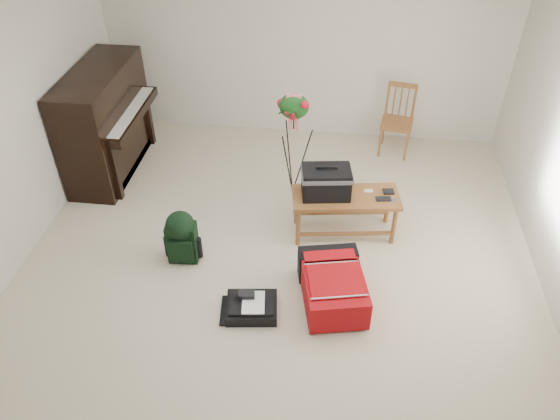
# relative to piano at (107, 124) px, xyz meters

# --- Properties ---
(floor) EXTENTS (5.00, 5.50, 0.01)m
(floor) POSITION_rel_piano_xyz_m (2.19, -1.60, -0.60)
(floor) COLOR #BBB296
(floor) RESTS_ON ground
(ceiling) EXTENTS (5.00, 5.50, 0.01)m
(ceiling) POSITION_rel_piano_xyz_m (2.19, -1.60, 1.90)
(ceiling) COLOR white
(ceiling) RESTS_ON wall_back
(wall_back) EXTENTS (5.00, 0.04, 2.50)m
(wall_back) POSITION_rel_piano_xyz_m (2.19, 1.15, 0.65)
(wall_back) COLOR beige
(wall_back) RESTS_ON floor
(piano) EXTENTS (0.71, 1.50, 1.25)m
(piano) POSITION_rel_piano_xyz_m (0.00, 0.00, 0.00)
(piano) COLOR black
(piano) RESTS_ON floor
(bench) EXTENTS (1.12, 0.58, 0.82)m
(bench) POSITION_rel_piano_xyz_m (2.66, -0.88, -0.02)
(bench) COLOR #925C30
(bench) RESTS_ON floor
(dining_chair) EXTENTS (0.43, 0.43, 0.87)m
(dining_chair) POSITION_rel_piano_xyz_m (3.39, 0.80, -0.18)
(dining_chair) COLOR #925C30
(dining_chair) RESTS_ON floor
(red_suitcase) EXTENTS (0.68, 0.88, 0.34)m
(red_suitcase) POSITION_rel_piano_xyz_m (2.73, -1.80, -0.42)
(red_suitcase) COLOR red
(red_suitcase) RESTS_ON floor
(black_duffel) EXTENTS (0.49, 0.41, 0.19)m
(black_duffel) POSITION_rel_piano_xyz_m (2.03, -2.09, -0.53)
(black_duffel) COLOR black
(black_duffel) RESTS_ON floor
(green_backpack) EXTENTS (0.30, 0.28, 0.57)m
(green_backpack) POSITION_rel_piano_xyz_m (1.25, -1.49, -0.29)
(green_backpack) COLOR black
(green_backpack) RESTS_ON floor
(flower_stand) EXTENTS (0.40, 0.40, 1.28)m
(flower_stand) POSITION_rel_piano_xyz_m (2.20, -0.25, 0.02)
(flower_stand) COLOR black
(flower_stand) RESTS_ON floor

